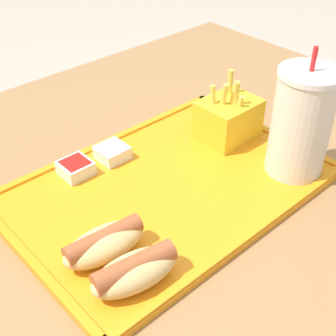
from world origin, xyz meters
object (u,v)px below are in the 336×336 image
Objects in this scene: soda_cup at (301,123)px; fries_carton at (228,118)px; hot_dog_near at (104,243)px; sauce_cup_ketchup at (76,168)px; hot_dog_far at (135,271)px; sauce_cup_mayo at (112,152)px.

fries_carton is at bearing -87.24° from soda_cup.
hot_dog_near is 0.34m from fries_carton.
soda_cup is at bearing 140.00° from sauce_cup_ketchup.
hot_dog_far reaches higher than hot_dog_near.
hot_dog_near reaches higher than sauce_cup_ketchup.
sauce_cup_mayo is at bearing -129.28° from hot_dog_near.
hot_dog_far is at bearing 59.06° from sauce_cup_mayo.
hot_dog_far is 0.26m from sauce_cup_mayo.
sauce_cup_mayo is (-0.14, -0.23, -0.01)m from hot_dog_far.
hot_dog_near is (0.00, -0.06, -0.00)m from hot_dog_far.
fries_carton is 2.38× the size of sauce_cup_mayo.
sauce_cup_mayo is at bearing 176.65° from sauce_cup_ketchup.
soda_cup is 0.35m from sauce_cup_ketchup.
hot_dog_near is at bearing 50.72° from sauce_cup_mayo.
soda_cup is 1.84× the size of fries_carton.
fries_carton reaches higher than sauce_cup_mayo.
fries_carton reaches higher than hot_dog_far.
fries_carton reaches higher than hot_dog_near.
soda_cup is 1.71× the size of hot_dog_far.
hot_dog_near is 2.51× the size of sauce_cup_ketchup.
fries_carton is (0.01, -0.13, -0.05)m from soda_cup.
sauce_cup_mayo is at bearing -120.94° from hot_dog_far.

